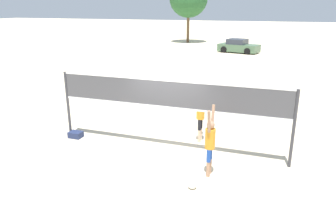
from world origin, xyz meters
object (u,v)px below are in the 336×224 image
volleyball_net (168,98)px  gear_bag (76,135)px  parked_car_near (238,46)px  volleyball (192,185)px  player_spiker (210,141)px  player_blocker (201,112)px

volleyball_net → gear_bag: 3.89m
gear_bag → parked_car_near: 25.21m
volleyball → parked_car_near: parked_car_near is taller
player_spiker → parked_car_near: player_spiker is taller
gear_bag → parked_car_near: bearing=84.4°
volleyball_net → gear_bag: volleyball_net is taller
volleyball_net → gear_bag: bearing=-177.6°
volleyball_net → player_blocker: (0.84, 1.02, -0.69)m
player_blocker → gear_bag: bearing=-75.1°
player_blocker → parked_car_near: size_ratio=0.47×
player_spiker → gear_bag: bearing=77.8°
player_blocker → volleyball: size_ratio=8.97×
volleyball_net → player_spiker: volleyball_net is taller
player_blocker → volleyball_net: bearing=-39.5°
player_spiker → gear_bag: size_ratio=4.30×
player_spiker → player_blocker: 2.43m
volleyball_net → player_blocker: size_ratio=3.76×
gear_bag → parked_car_near: size_ratio=0.11×
volleyball → parked_car_near: bearing=95.3°
volleyball_net → player_blocker: volleyball_net is taller
player_spiker → volleyball: 1.31m
volleyball → gear_bag: bearing=157.9°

